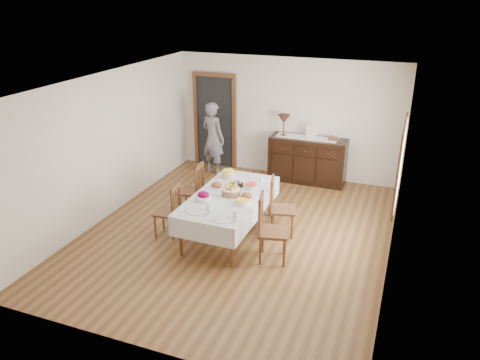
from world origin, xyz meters
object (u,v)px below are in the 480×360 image
(dining_table, at_px, (229,200))
(sideboard, at_px, (307,160))
(chair_right_near, at_px, (270,228))
(person, at_px, (213,136))
(table_lamp, at_px, (284,120))
(chair_right_far, at_px, (280,206))
(chair_left_far, at_px, (193,189))
(chair_left_near, at_px, (170,210))

(dining_table, height_order, sideboard, sideboard)
(chair_right_near, distance_m, person, 3.85)
(person, height_order, table_lamp, person)
(table_lamp, bearing_deg, chair_right_far, -75.01)
(sideboard, xyz_separation_m, person, (-2.10, -0.26, 0.38))
(sideboard, height_order, table_lamp, table_lamp)
(chair_right_far, xyz_separation_m, sideboard, (-0.11, 2.47, -0.02))
(chair_left_far, distance_m, chair_right_near, 2.07)
(chair_right_near, distance_m, chair_right_far, 0.86)
(chair_right_near, xyz_separation_m, chair_right_far, (-0.09, 0.85, -0.03))
(table_lamp, bearing_deg, chair_left_far, -114.53)
(chair_right_far, relative_size, table_lamp, 2.21)
(chair_left_far, distance_m, chair_right_far, 1.72)
(chair_right_near, xyz_separation_m, sideboard, (-0.20, 3.33, -0.05))
(chair_left_near, distance_m, chair_right_near, 1.81)
(chair_left_near, distance_m, person, 3.00)
(chair_right_far, distance_m, sideboard, 2.48)
(chair_right_near, bearing_deg, chair_right_far, -6.14)
(chair_left_far, height_order, chair_right_far, chair_right_far)
(chair_left_far, xyz_separation_m, person, (-0.49, 2.05, 0.37))
(person, bearing_deg, chair_left_far, 123.30)
(chair_right_far, bearing_deg, table_lamp, 2.16)
(chair_left_far, relative_size, sideboard, 0.61)
(chair_left_near, bearing_deg, chair_right_far, 108.13)
(chair_left_near, xyz_separation_m, sideboard, (1.61, 3.19, 0.01))
(chair_right_near, distance_m, sideboard, 3.33)
(chair_right_far, xyz_separation_m, table_lamp, (-0.66, 2.47, 0.82))
(chair_left_far, bearing_deg, chair_right_near, 56.08)
(chair_left_near, distance_m, chair_left_far, 0.89)
(sideboard, bearing_deg, dining_table, -103.69)
(dining_table, height_order, person, person)
(chair_right_near, relative_size, table_lamp, 2.33)
(chair_left_far, bearing_deg, dining_table, 56.59)
(dining_table, xyz_separation_m, chair_right_near, (0.88, -0.51, -0.11))
(chair_left_far, height_order, chair_right_near, chair_right_near)
(dining_table, bearing_deg, chair_right_near, -29.12)
(chair_left_near, height_order, chair_right_near, chair_right_near)
(dining_table, bearing_deg, chair_right_far, 24.34)
(chair_left_far, distance_m, table_lamp, 2.66)
(chair_right_near, height_order, chair_right_far, chair_right_near)
(chair_left_far, bearing_deg, sideboard, 140.79)
(chair_right_far, height_order, sideboard, chair_right_far)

